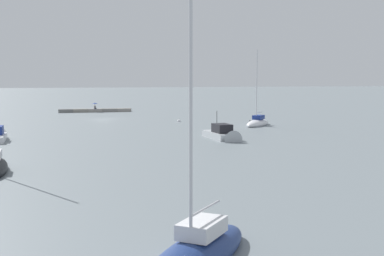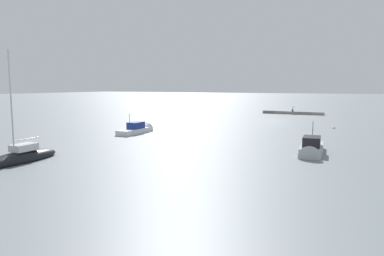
{
  "view_description": "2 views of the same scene",
  "coord_description": "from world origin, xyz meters",
  "px_view_note": "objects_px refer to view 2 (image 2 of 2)",
  "views": [
    {
      "loc": [
        7.93,
        89.91,
        7.28
      ],
      "look_at": [
        -7.69,
        29.9,
        1.18
      ],
      "focal_mm": 49.5,
      "sensor_mm": 36.0,
      "label": 1
    },
    {
      "loc": [
        -15.33,
        69.49,
        6.99
      ],
      "look_at": [
        -1.14,
        40.23,
        3.05
      ],
      "focal_mm": 33.02,
      "sensor_mm": 36.0,
      "label": 2
    }
  ],
  "objects_px": {
    "umbrella_open_navy": "(293,107)",
    "mooring_buoy_near": "(334,128)",
    "person_seated_grey_left": "(293,110)",
    "motorboat_grey_near": "(311,150)",
    "motorboat_white_far": "(138,130)",
    "sailboat_black_far": "(21,158)"
  },
  "relations": [
    {
      "from": "motorboat_grey_near",
      "to": "mooring_buoy_near",
      "type": "relative_size",
      "value": 13.41
    },
    {
      "from": "motorboat_grey_near",
      "to": "motorboat_white_far",
      "type": "xyz_separation_m",
      "value": [
        25.27,
        -5.82,
        -0.02
      ]
    },
    {
      "from": "sailboat_black_far",
      "to": "motorboat_grey_near",
      "type": "distance_m",
      "value": 28.09
    },
    {
      "from": "sailboat_black_far",
      "to": "motorboat_white_far",
      "type": "bearing_deg",
      "value": -86.59
    },
    {
      "from": "umbrella_open_navy",
      "to": "motorboat_white_far",
      "type": "bearing_deg",
      "value": 72.23
    },
    {
      "from": "motorboat_grey_near",
      "to": "motorboat_white_far",
      "type": "distance_m",
      "value": 25.93
    },
    {
      "from": "person_seated_grey_left",
      "to": "motorboat_grey_near",
      "type": "xyz_separation_m",
      "value": [
        -10.83,
        50.65,
        -0.52
      ]
    },
    {
      "from": "person_seated_grey_left",
      "to": "umbrella_open_navy",
      "type": "relative_size",
      "value": 0.57
    },
    {
      "from": "sailboat_black_far",
      "to": "mooring_buoy_near",
      "type": "height_order",
      "value": "sailboat_black_far"
    },
    {
      "from": "umbrella_open_navy",
      "to": "mooring_buoy_near",
      "type": "distance_m",
      "value": 28.8
    },
    {
      "from": "umbrella_open_navy",
      "to": "sailboat_black_far",
      "type": "xyz_separation_m",
      "value": [
        12.64,
        66.25,
        -1.4
      ]
    },
    {
      "from": "mooring_buoy_near",
      "to": "motorboat_grey_near",
      "type": "bearing_deg",
      "value": 88.96
    },
    {
      "from": "sailboat_black_far",
      "to": "motorboat_white_far",
      "type": "xyz_separation_m",
      "value": [
        1.78,
        -21.23,
        0.0
      ]
    },
    {
      "from": "motorboat_white_far",
      "to": "mooring_buoy_near",
      "type": "bearing_deg",
      "value": 35.52
    },
    {
      "from": "motorboat_grey_near",
      "to": "motorboat_white_far",
      "type": "relative_size",
      "value": 1.08
    },
    {
      "from": "person_seated_grey_left",
      "to": "sailboat_black_far",
      "type": "height_order",
      "value": "sailboat_black_far"
    },
    {
      "from": "mooring_buoy_near",
      "to": "sailboat_black_far",
      "type": "bearing_deg",
      "value": 58.99
    },
    {
      "from": "motorboat_white_far",
      "to": "person_seated_grey_left",
      "type": "bearing_deg",
      "value": 71.81
    },
    {
      "from": "umbrella_open_navy",
      "to": "sailboat_black_far",
      "type": "height_order",
      "value": "sailboat_black_far"
    },
    {
      "from": "person_seated_grey_left",
      "to": "umbrella_open_navy",
      "type": "distance_m",
      "value": 0.87
    },
    {
      "from": "umbrella_open_navy",
      "to": "sailboat_black_far",
      "type": "distance_m",
      "value": 67.46
    },
    {
      "from": "motorboat_white_far",
      "to": "sailboat_black_far",
      "type": "bearing_deg",
      "value": -85.53
    }
  ]
}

